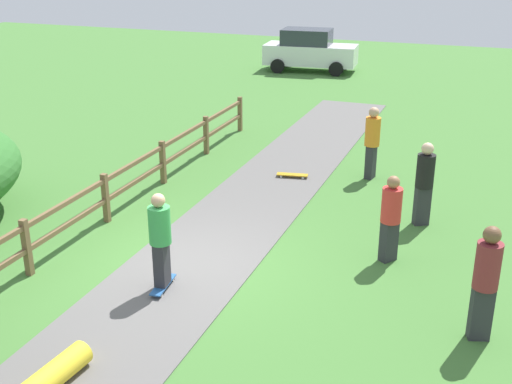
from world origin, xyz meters
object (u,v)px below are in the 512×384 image
(bystander_black, at_px, (425,180))
(bystander_orange, at_px, (372,139))
(parked_car_white, at_px, (310,50))
(bystander_maroon, at_px, (486,278))
(skateboard_loose, at_px, (292,175))
(skater_riding, at_px, (160,237))
(bystander_red, at_px, (391,215))

(bystander_black, height_order, bystander_orange, bystander_orange)
(parked_car_white, bearing_deg, bystander_maroon, -66.78)
(skateboard_loose, xyz_separation_m, bystander_black, (3.48, -1.79, 0.93))
(skater_riding, distance_m, parked_car_white, 20.70)
(bystander_maroon, bearing_deg, parked_car_white, 113.22)
(skater_riding, height_order, bystander_black, bystander_black)
(bystander_maroon, bearing_deg, skater_riding, -175.77)
(bystander_orange, bearing_deg, bystander_maroon, -65.39)
(skater_riding, relative_size, bystander_red, 1.04)
(bystander_red, bearing_deg, parked_car_white, 110.86)
(skateboard_loose, relative_size, parked_car_white, 0.19)
(bystander_black, bearing_deg, bystander_red, -100.73)
(bystander_red, xyz_separation_m, bystander_black, (0.37, 1.95, 0.07))
(bystander_red, xyz_separation_m, bystander_orange, (-1.24, 4.44, 0.09))
(skateboard_loose, distance_m, bystander_orange, 2.21)
(skater_riding, bearing_deg, bystander_black, 49.12)
(skater_riding, relative_size, parked_car_white, 0.41)
(parked_car_white, bearing_deg, bystander_red, -69.14)
(skater_riding, distance_m, bystander_red, 4.31)
(bystander_maroon, xyz_separation_m, bystander_red, (-1.77, 2.13, -0.11))
(bystander_black, height_order, parked_car_white, parked_car_white)
(skater_riding, xyz_separation_m, bystander_black, (3.86, 4.46, 0.00))
(bystander_red, bearing_deg, skateboard_loose, 129.78)
(skater_riding, xyz_separation_m, bystander_red, (3.49, 2.52, -0.07))
(bystander_black, bearing_deg, bystander_orange, 122.78)
(bystander_red, bearing_deg, bystander_black, 79.27)
(bystander_maroon, height_order, bystander_orange, bystander_maroon)
(bystander_maroon, distance_m, bystander_orange, 7.23)
(bystander_maroon, height_order, bystander_black, bystander_maroon)
(skater_riding, height_order, bystander_orange, bystander_orange)
(bystander_red, relative_size, bystander_black, 0.94)
(bystander_black, distance_m, parked_car_white, 17.52)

